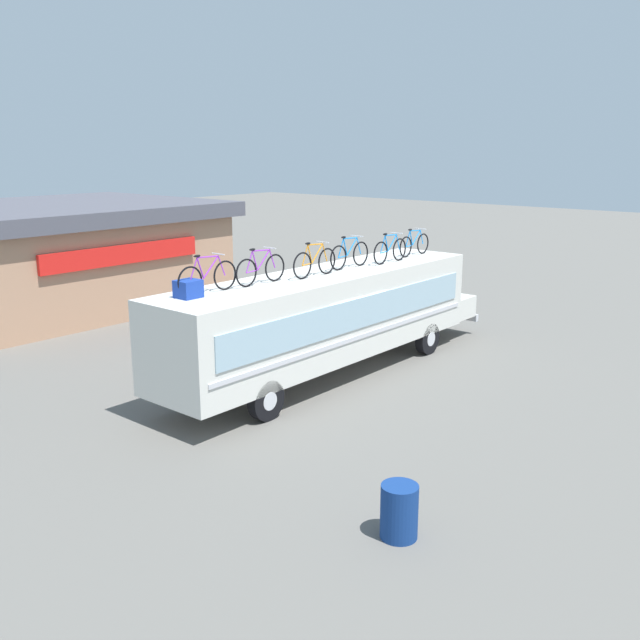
{
  "coord_description": "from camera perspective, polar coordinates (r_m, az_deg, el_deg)",
  "views": [
    {
      "loc": [
        -14.84,
        -12.33,
        6.42
      ],
      "look_at": [
        -0.21,
        0.0,
        1.7
      ],
      "focal_mm": 39.51,
      "sensor_mm": 36.0,
      "label": 1
    }
  ],
  "objects": [
    {
      "name": "rooftop_bicycle_6",
      "position": [
        22.96,
        7.65,
        6.11
      ],
      "size": [
        1.68,
        0.44,
        0.89
      ],
      "color": "black",
      "rests_on": "bus"
    },
    {
      "name": "bus",
      "position": [
        19.99,
        0.76,
        0.46
      ],
      "size": [
        12.68,
        2.48,
        3.0
      ],
      "color": "silver",
      "rests_on": "ground"
    },
    {
      "name": "trash_bin",
      "position": [
        12.29,
        6.43,
        -15.15
      ],
      "size": [
        0.64,
        0.64,
        0.95
      ],
      "primitive_type": "cylinder",
      "color": "navy",
      "rests_on": "ground"
    },
    {
      "name": "ground_plane",
      "position": [
        20.33,
        0.38,
        -4.54
      ],
      "size": [
        120.0,
        120.0,
        0.0
      ],
      "primitive_type": "plane",
      "color": "#605E59"
    },
    {
      "name": "rooftop_bicycle_3",
      "position": [
        19.02,
        -0.43,
        4.72
      ],
      "size": [
        1.74,
        0.44,
        0.96
      ],
      "color": "black",
      "rests_on": "bus"
    },
    {
      "name": "roadside_building",
      "position": [
        30.91,
        -20.57,
        5.01
      ],
      "size": [
        11.95,
        9.98,
        4.18
      ],
      "color": "tan",
      "rests_on": "ground"
    },
    {
      "name": "rooftop_bicycle_5",
      "position": [
        21.44,
        5.7,
        5.66
      ],
      "size": [
        1.69,
        0.44,
        0.92
      ],
      "color": "black",
      "rests_on": "bus"
    },
    {
      "name": "luggage_bag_1",
      "position": [
        16.63,
        -10.63,
        2.49
      ],
      "size": [
        0.53,
        0.5,
        0.42
      ],
      "primitive_type": "cube",
      "color": "#193899",
      "rests_on": "bus"
    },
    {
      "name": "rooftop_bicycle_1",
      "position": [
        17.0,
        -9.09,
        3.47
      ],
      "size": [
        1.82,
        0.44,
        0.97
      ],
      "color": "black",
      "rests_on": "bus"
    },
    {
      "name": "rooftop_bicycle_2",
      "position": [
        18.01,
        -4.83,
        4.15
      ],
      "size": [
        1.75,
        0.44,
        0.95
      ],
      "color": "black",
      "rests_on": "bus"
    },
    {
      "name": "rooftop_bicycle_4",
      "position": [
        20.39,
        2.4,
        5.32
      ],
      "size": [
        1.77,
        0.44,
        0.95
      ],
      "color": "black",
      "rests_on": "bus"
    }
  ]
}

